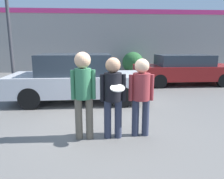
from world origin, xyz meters
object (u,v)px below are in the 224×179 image
person_middle_with_frisbee (113,91)px  parked_car_near (77,78)px  parked_car_far (185,69)px  person_left (83,88)px  shrub (133,62)px  person_right (141,91)px

person_middle_with_frisbee → parked_car_near: bearing=107.6°
parked_car_near → parked_car_far: bearing=29.7°
person_left → shrub: (2.74, 10.08, -0.38)m
person_left → person_right: person_left is taller
person_middle_with_frisbee → person_right: person_middle_with_frisbee is taller
person_left → shrub: person_left is taller
person_left → person_right: bearing=3.1°
person_middle_with_frisbee → person_right: size_ratio=1.02×
parked_car_far → shrub: bearing=112.7°
person_right → parked_car_near: bearing=117.7°
shrub → person_right: bearing=-98.8°
person_left → shrub: bearing=74.8°
person_middle_with_frisbee → parked_car_far: (3.93, 5.83, -0.28)m
parked_car_near → person_left: bearing=-83.1°
person_left → person_middle_with_frisbee: 0.60m
person_middle_with_frisbee → parked_car_near: person_middle_with_frisbee is taller
person_middle_with_frisbee → shrub: (2.15, 10.09, -0.31)m
parked_car_far → person_right: bearing=-120.0°
person_right → shrub: (1.55, 10.02, -0.29)m
parked_car_far → parked_car_near: bearing=-150.3°
person_left → person_middle_with_frisbee: bearing=-0.8°
person_left → parked_car_near: person_left is taller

